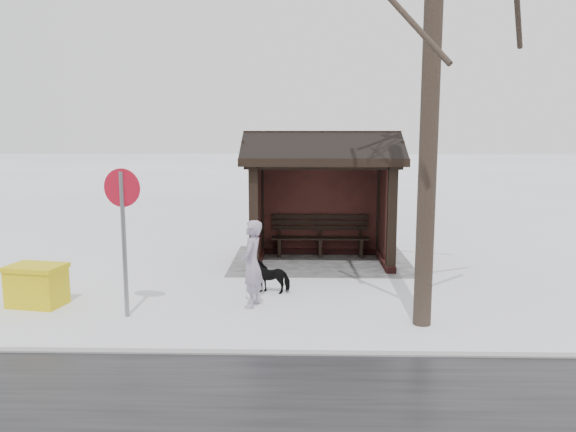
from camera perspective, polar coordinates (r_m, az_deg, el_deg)
The scene contains 8 objects.
ground at distance 13.33m, azimuth 3.35°, elevation -4.76°, with size 120.00×120.00×0.00m, color white.
kerb at distance 8.09m, azimuth 4.61°, elevation -13.83°, with size 120.00×0.15×0.06m, color gray.
trampled_patch at distance 13.52m, azimuth 3.32°, elevation -4.53°, with size 4.20×3.20×0.02m, color gray.
bus_shelter at distance 13.15m, azimuth 3.41°, elevation 4.61°, with size 3.60×2.40×3.09m.
pedestrian at distance 9.94m, azimuth -3.69°, elevation -4.86°, with size 0.57×0.37×1.55m, color gray.
dog at distance 10.92m, azimuth -1.58°, elevation -6.12°, with size 0.33×0.73×0.62m, color black.
grit_bin at distance 11.00m, azimuth -24.17°, elevation -6.42°, with size 1.07×0.82×0.74m.
road_sign at distance 9.59m, azimuth -16.42°, elevation 0.44°, with size 0.63×0.16×2.49m.
Camera 1 is at (0.44, 12.95, 3.11)m, focal length 35.00 mm.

